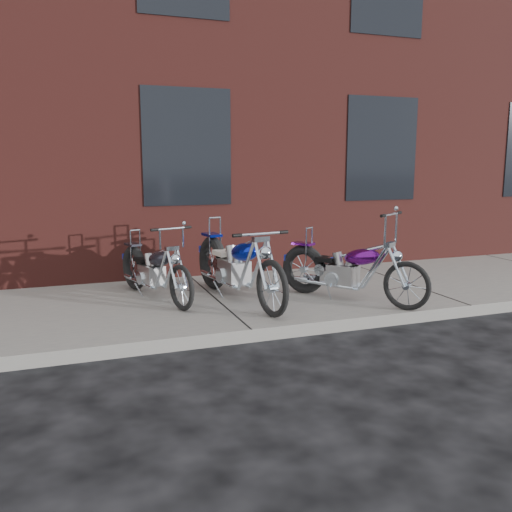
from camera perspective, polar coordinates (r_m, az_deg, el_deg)
name	(u,v)px	position (r m, az deg, el deg)	size (l,w,h in m)	color
ground	(252,343)	(6.06, -0.47, -9.11)	(120.00, 120.00, 0.00)	black
sidewalk	(215,303)	(7.41, -4.33, -4.99)	(22.00, 3.00, 0.15)	slate
building_brick	(139,75)	(13.70, -12.26, 18.16)	(22.00, 10.00, 8.00)	#5C231F
chopper_purple	(348,272)	(7.27, 9.70, -1.66)	(1.27, 1.85, 1.20)	black
chopper_blue	(237,268)	(7.17, -1.99, -1.31)	(0.65, 2.40, 1.05)	black
chopper_third	(154,272)	(7.41, -10.67, -1.67)	(0.73, 1.95, 1.02)	black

